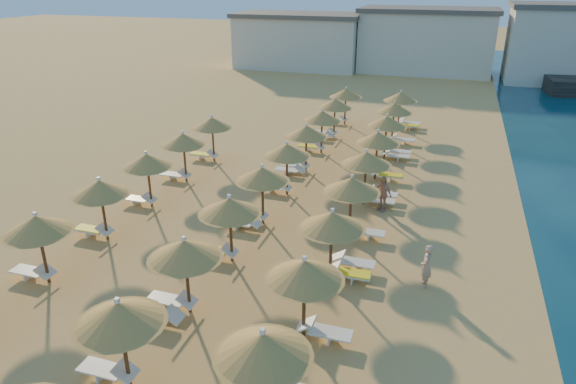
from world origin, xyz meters
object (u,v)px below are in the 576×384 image
(parasol_row_east, at_px, (352,186))
(beachgoer_a, at_px, (426,266))
(parasol_row_west, at_px, (262,175))
(beachgoer_c, at_px, (383,194))

(parasol_row_east, xyz_separation_m, beachgoer_a, (3.53, -3.12, -1.56))
(parasol_row_west, bearing_deg, parasol_row_east, 0.00)
(parasol_row_east, distance_m, parasol_row_west, 4.14)
(parasol_row_east, bearing_deg, beachgoer_c, 72.47)
(parasol_row_west, xyz_separation_m, beachgoer_c, (5.13, 3.14, -1.51))
(beachgoer_c, bearing_deg, beachgoer_a, -34.27)
(beachgoer_a, bearing_deg, parasol_row_east, -129.55)
(parasol_row_west, distance_m, beachgoer_a, 8.43)
(parasol_row_west, bearing_deg, beachgoer_c, 31.48)
(beachgoer_a, xyz_separation_m, beachgoer_c, (-2.54, 6.27, 0.05))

